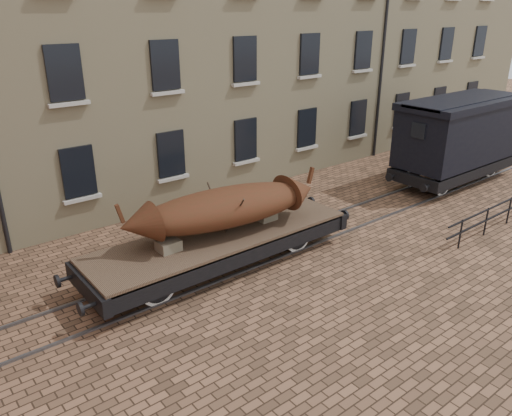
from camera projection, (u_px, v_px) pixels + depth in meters
ground at (310, 234)px, 17.25m from camera, size 90.00×90.00×0.00m
warehouse_cream at (214, 13)px, 23.60m from camera, size 40.00×10.19×14.00m
rail_track at (310, 233)px, 17.24m from camera, size 30.00×1.52×0.06m
flatcar_wagon at (221, 240)px, 14.77m from camera, size 9.15×2.48×1.38m
iron_boat at (225, 207)px, 14.50m from camera, size 6.31×2.43×1.53m
goods_van at (460, 131)px, 21.50m from camera, size 7.18×2.62×3.71m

